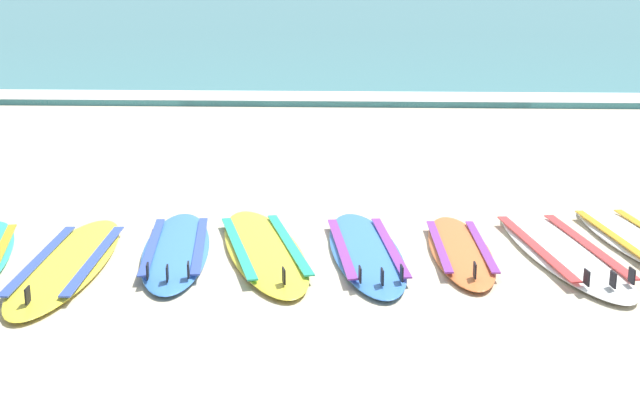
{
  "coord_description": "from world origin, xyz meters",
  "views": [
    {
      "loc": [
        0.45,
        -6.96,
        2.19
      ],
      "look_at": [
        0.16,
        0.32,
        0.25
      ],
      "focal_mm": 47.73,
      "sensor_mm": 36.0,
      "label": 1
    }
  ],
  "objects_px": {
    "surfboard_2": "(176,249)",
    "surfboard_4": "(366,251)",
    "surfboard_5": "(460,250)",
    "surfboard_1": "(68,263)",
    "surfboard_3": "(264,249)",
    "surfboard_7": "(632,238)",
    "surfboard_6": "(561,250)"
  },
  "relations": [
    {
      "from": "surfboard_1",
      "to": "surfboard_7",
      "type": "distance_m",
      "value": 4.63
    },
    {
      "from": "surfboard_1",
      "to": "surfboard_7",
      "type": "height_order",
      "value": "same"
    },
    {
      "from": "surfboard_6",
      "to": "surfboard_7",
      "type": "distance_m",
      "value": 0.76
    },
    {
      "from": "surfboard_5",
      "to": "surfboard_7",
      "type": "height_order",
      "value": "same"
    },
    {
      "from": "surfboard_4",
      "to": "surfboard_7",
      "type": "bearing_deg",
      "value": 10.89
    },
    {
      "from": "surfboard_2",
      "to": "surfboard_3",
      "type": "xyz_separation_m",
      "value": [
        0.71,
        0.04,
        -0.0
      ]
    },
    {
      "from": "surfboard_1",
      "to": "surfboard_4",
      "type": "bearing_deg",
      "value": 9.56
    },
    {
      "from": "surfboard_1",
      "to": "surfboard_7",
      "type": "relative_size",
      "value": 1.12
    },
    {
      "from": "surfboard_3",
      "to": "surfboard_6",
      "type": "bearing_deg",
      "value": 1.83
    },
    {
      "from": "surfboard_3",
      "to": "surfboard_4",
      "type": "height_order",
      "value": "same"
    },
    {
      "from": "surfboard_1",
      "to": "surfboard_3",
      "type": "distance_m",
      "value": 1.53
    },
    {
      "from": "surfboard_3",
      "to": "surfboard_6",
      "type": "xyz_separation_m",
      "value": [
        2.4,
        0.08,
        0.0
      ]
    },
    {
      "from": "surfboard_4",
      "to": "surfboard_3",
      "type": "bearing_deg",
      "value": 178.96
    },
    {
      "from": "surfboard_1",
      "to": "surfboard_4",
      "type": "height_order",
      "value": "same"
    },
    {
      "from": "surfboard_1",
      "to": "surfboard_3",
      "type": "xyz_separation_m",
      "value": [
        1.47,
        0.4,
        0.0
      ]
    },
    {
      "from": "surfboard_2",
      "to": "surfboard_7",
      "type": "bearing_deg",
      "value": 6.86
    },
    {
      "from": "surfboard_3",
      "to": "surfboard_6",
      "type": "height_order",
      "value": "same"
    },
    {
      "from": "surfboard_1",
      "to": "surfboard_5",
      "type": "height_order",
      "value": "same"
    },
    {
      "from": "surfboard_1",
      "to": "surfboard_4",
      "type": "distance_m",
      "value": 2.33
    },
    {
      "from": "surfboard_2",
      "to": "surfboard_4",
      "type": "distance_m",
      "value": 1.53
    },
    {
      "from": "surfboard_2",
      "to": "surfboard_4",
      "type": "height_order",
      "value": "same"
    },
    {
      "from": "surfboard_3",
      "to": "surfboard_1",
      "type": "bearing_deg",
      "value": -164.73
    },
    {
      "from": "surfboard_2",
      "to": "surfboard_5",
      "type": "distance_m",
      "value": 2.3
    },
    {
      "from": "surfboard_7",
      "to": "surfboard_6",
      "type": "bearing_deg",
      "value": -153.14
    },
    {
      "from": "surfboard_1",
      "to": "surfboard_5",
      "type": "relative_size",
      "value": 1.24
    },
    {
      "from": "surfboard_2",
      "to": "surfboard_6",
      "type": "xyz_separation_m",
      "value": [
        3.11,
        0.11,
        -0.0
      ]
    },
    {
      "from": "surfboard_2",
      "to": "surfboard_5",
      "type": "xyz_separation_m",
      "value": [
        2.3,
        0.08,
        -0.0
      ]
    },
    {
      "from": "surfboard_4",
      "to": "surfboard_5",
      "type": "xyz_separation_m",
      "value": [
        0.76,
        0.06,
        -0.0
      ]
    },
    {
      "from": "surfboard_2",
      "to": "surfboard_6",
      "type": "height_order",
      "value": "same"
    },
    {
      "from": "surfboard_3",
      "to": "surfboard_5",
      "type": "height_order",
      "value": "same"
    },
    {
      "from": "surfboard_3",
      "to": "surfboard_7",
      "type": "relative_size",
      "value": 1.13
    },
    {
      "from": "surfboard_3",
      "to": "surfboard_4",
      "type": "xyz_separation_m",
      "value": [
        0.83,
        -0.01,
        0.0
      ]
    }
  ]
}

